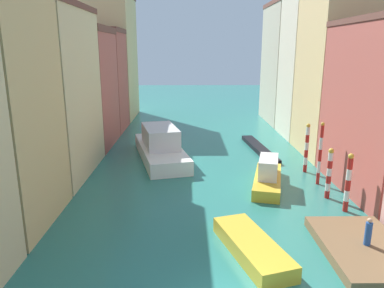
{
  "coord_description": "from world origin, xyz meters",
  "views": [
    {
      "loc": [
        -1.68,
        -13.0,
        10.84
      ],
      "look_at": [
        -1.29,
        22.94,
        1.5
      ],
      "focal_mm": 34.25,
      "sensor_mm": 36.0,
      "label": 1
    }
  ],
  "objects_px": {
    "waterfront_dock": "(364,249)",
    "mooring_pole_3": "(307,148)",
    "person_on_dock": "(368,232)",
    "mooring_pole_0": "(348,182)",
    "motorboat_1": "(268,176)",
    "gondola_black": "(259,149)",
    "vaporetto_white": "(160,147)",
    "motorboat_0": "(252,247)",
    "mooring_pole_1": "(329,173)",
    "mooring_pole_2": "(320,153)"
  },
  "relations": [
    {
      "from": "mooring_pole_2",
      "to": "vaporetto_white",
      "type": "relative_size",
      "value": 0.41
    },
    {
      "from": "gondola_black",
      "to": "motorboat_1",
      "type": "xyz_separation_m",
      "value": [
        -1.37,
        -10.8,
        0.65
      ]
    },
    {
      "from": "mooring_pole_3",
      "to": "mooring_pole_1",
      "type": "bearing_deg",
      "value": -91.94
    },
    {
      "from": "waterfront_dock",
      "to": "motorboat_1",
      "type": "relative_size",
      "value": 0.92
    },
    {
      "from": "motorboat_0",
      "to": "person_on_dock",
      "type": "bearing_deg",
      "value": -0.58
    },
    {
      "from": "gondola_black",
      "to": "motorboat_1",
      "type": "bearing_deg",
      "value": -97.22
    },
    {
      "from": "mooring_pole_1",
      "to": "mooring_pole_0",
      "type": "bearing_deg",
      "value": -80.15
    },
    {
      "from": "gondola_black",
      "to": "motorboat_1",
      "type": "distance_m",
      "value": 10.9
    },
    {
      "from": "mooring_pole_1",
      "to": "mooring_pole_3",
      "type": "distance_m",
      "value": 6.04
    },
    {
      "from": "waterfront_dock",
      "to": "motorboat_0",
      "type": "xyz_separation_m",
      "value": [
        -6.13,
        0.01,
        0.15
      ]
    },
    {
      "from": "mooring_pole_0",
      "to": "gondola_black",
      "type": "height_order",
      "value": "mooring_pole_0"
    },
    {
      "from": "person_on_dock",
      "to": "mooring_pole_0",
      "type": "bearing_deg",
      "value": 78.05
    },
    {
      "from": "person_on_dock",
      "to": "mooring_pole_1",
      "type": "bearing_deg",
      "value": 84.48
    },
    {
      "from": "mooring_pole_0",
      "to": "mooring_pole_2",
      "type": "bearing_deg",
      "value": 91.18
    },
    {
      "from": "vaporetto_white",
      "to": "motorboat_0",
      "type": "height_order",
      "value": "vaporetto_white"
    },
    {
      "from": "person_on_dock",
      "to": "mooring_pole_0",
      "type": "height_order",
      "value": "mooring_pole_0"
    },
    {
      "from": "motorboat_0",
      "to": "mooring_pole_0",
      "type": "bearing_deg",
      "value": 36.21
    },
    {
      "from": "person_on_dock",
      "to": "mooring_pole_0",
      "type": "relative_size",
      "value": 0.38
    },
    {
      "from": "vaporetto_white",
      "to": "motorboat_1",
      "type": "bearing_deg",
      "value": -40.32
    },
    {
      "from": "person_on_dock",
      "to": "vaporetto_white",
      "type": "height_order",
      "value": "vaporetto_white"
    },
    {
      "from": "waterfront_dock",
      "to": "mooring_pole_3",
      "type": "height_order",
      "value": "mooring_pole_3"
    },
    {
      "from": "mooring_pole_1",
      "to": "vaporetto_white",
      "type": "distance_m",
      "value": 16.8
    },
    {
      "from": "mooring_pole_2",
      "to": "mooring_pole_3",
      "type": "height_order",
      "value": "mooring_pole_2"
    },
    {
      "from": "mooring_pole_0",
      "to": "mooring_pole_3",
      "type": "distance_m",
      "value": 8.36
    },
    {
      "from": "waterfront_dock",
      "to": "person_on_dock",
      "type": "relative_size",
      "value": 4.37
    },
    {
      "from": "mooring_pole_3",
      "to": "vaporetto_white",
      "type": "height_order",
      "value": "mooring_pole_3"
    },
    {
      "from": "mooring_pole_2",
      "to": "gondola_black",
      "type": "height_order",
      "value": "mooring_pole_2"
    },
    {
      "from": "mooring_pole_0",
      "to": "motorboat_1",
      "type": "height_order",
      "value": "mooring_pole_0"
    },
    {
      "from": "vaporetto_white",
      "to": "gondola_black",
      "type": "xyz_separation_m",
      "value": [
        10.63,
        2.93,
        -1.04
      ]
    },
    {
      "from": "mooring_pole_0",
      "to": "mooring_pole_2",
      "type": "relative_size",
      "value": 0.79
    },
    {
      "from": "mooring_pole_0",
      "to": "mooring_pole_2",
      "type": "xyz_separation_m",
      "value": [
        -0.11,
        5.24,
        0.53
      ]
    },
    {
      "from": "waterfront_dock",
      "to": "vaporetto_white",
      "type": "bearing_deg",
      "value": 124.42
    },
    {
      "from": "vaporetto_white",
      "to": "motorboat_1",
      "type": "height_order",
      "value": "vaporetto_white"
    },
    {
      "from": "waterfront_dock",
      "to": "person_on_dock",
      "type": "height_order",
      "value": "person_on_dock"
    },
    {
      "from": "waterfront_dock",
      "to": "mooring_pole_3",
      "type": "bearing_deg",
      "value": 85.65
    },
    {
      "from": "mooring_pole_3",
      "to": "vaporetto_white",
      "type": "xyz_separation_m",
      "value": [
        -13.43,
        4.31,
        -1.03
      ]
    },
    {
      "from": "mooring_pole_0",
      "to": "motorboat_1",
      "type": "relative_size",
      "value": 0.56
    },
    {
      "from": "waterfront_dock",
      "to": "motorboat_0",
      "type": "bearing_deg",
      "value": 179.91
    },
    {
      "from": "mooring_pole_1",
      "to": "gondola_black",
      "type": "relative_size",
      "value": 0.36
    },
    {
      "from": "mooring_pole_2",
      "to": "motorboat_1",
      "type": "relative_size",
      "value": 0.71
    },
    {
      "from": "mooring_pole_1",
      "to": "mooring_pole_2",
      "type": "bearing_deg",
      "value": 84.19
    },
    {
      "from": "person_on_dock",
      "to": "waterfront_dock",
      "type": "bearing_deg",
      "value": 149.14
    },
    {
      "from": "person_on_dock",
      "to": "motorboat_1",
      "type": "height_order",
      "value": "motorboat_1"
    },
    {
      "from": "person_on_dock",
      "to": "motorboat_1",
      "type": "xyz_separation_m",
      "value": [
        -3.21,
        10.26,
        -0.42
      ]
    },
    {
      "from": "mooring_pole_1",
      "to": "mooring_pole_3",
      "type": "height_order",
      "value": "mooring_pole_3"
    },
    {
      "from": "person_on_dock",
      "to": "mooring_pole_3",
      "type": "bearing_deg",
      "value": 86.04
    },
    {
      "from": "vaporetto_white",
      "to": "motorboat_1",
      "type": "xyz_separation_m",
      "value": [
        9.27,
        -7.86,
        -0.39
      ]
    },
    {
      "from": "mooring_pole_1",
      "to": "waterfront_dock",
      "type": "bearing_deg",
      "value": -96.21
    },
    {
      "from": "waterfront_dock",
      "to": "mooring_pole_2",
      "type": "bearing_deg",
      "value": 83.9
    },
    {
      "from": "motorboat_1",
      "to": "person_on_dock",
      "type": "bearing_deg",
      "value": -72.64
    }
  ]
}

